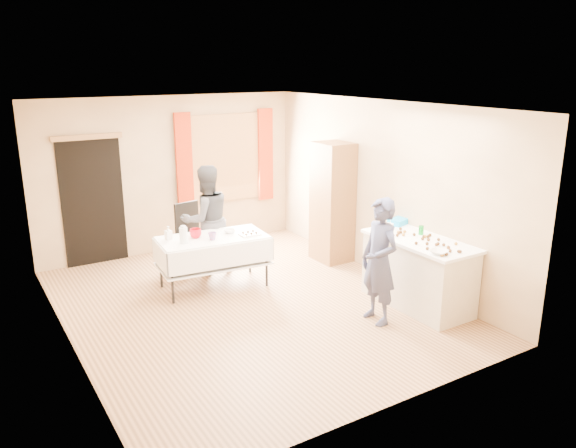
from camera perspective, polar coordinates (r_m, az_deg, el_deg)
floor at (r=7.58m, az=-3.97°, el=-8.18°), size 4.50×5.50×0.02m
ceiling at (r=6.94m, az=-4.40°, el=11.97°), size 4.50×5.50×0.02m
wall_back at (r=9.62m, az=-11.86°, el=4.93°), size 4.50×0.02×2.60m
wall_front at (r=4.98m, az=10.81°, el=-5.39°), size 4.50×0.02×2.60m
wall_left at (r=6.47m, az=-22.20°, el=-1.31°), size 0.02×5.50×2.60m
wall_right at (r=8.40m, az=9.63°, el=3.46°), size 0.02×5.50×2.60m
window_frame at (r=9.93m, az=-6.40°, el=6.68°), size 1.32×0.06×1.52m
window_pane at (r=9.92m, az=-6.36°, el=6.67°), size 1.20×0.02×1.40m
curtain_left at (r=9.58m, az=-10.50°, el=6.17°), size 0.28×0.06×1.65m
curtain_right at (r=10.24m, az=-2.31°, el=7.05°), size 0.28×0.06×1.65m
doorway at (r=9.31m, az=-19.21°, el=2.11°), size 0.95×0.04×2.00m
door_lintel at (r=9.11m, az=-19.75°, el=8.32°), size 1.05×0.06×0.08m
cabinet at (r=8.98m, az=4.53°, el=2.20°), size 0.50×0.60×1.91m
counter at (r=7.57m, az=13.08°, el=-4.83°), size 0.73×1.53×0.91m
party_table at (r=8.04m, az=-7.59°, el=-3.37°), size 1.60×0.92×0.75m
chair at (r=8.93m, az=-9.54°, el=-2.42°), size 0.49×0.49×1.01m
girl at (r=6.90m, az=9.28°, el=-3.76°), size 0.60×0.42×1.57m
woman at (r=8.54m, az=-8.29°, el=0.45°), size 0.81×0.63×1.65m
soda_can at (r=7.62m, az=13.38°, el=-0.61°), size 0.07×0.07×0.12m
mixing_bowl at (r=6.90m, az=15.08°, el=-2.77°), size 0.33×0.33×0.05m
foam_block at (r=7.77m, az=10.08°, el=-0.26°), size 0.17×0.14×0.08m
blue_basket at (r=8.05m, az=11.18°, el=0.26°), size 0.34×0.28×0.08m
pitcher at (r=7.70m, az=-10.57°, el=-1.14°), size 0.12×0.12×0.22m
cup_red at (r=7.91m, az=-9.37°, el=-0.95°), size 0.24×0.24×0.13m
cup_rainbow at (r=7.79m, az=-7.69°, el=-1.23°), size 0.16×0.16×0.11m
small_bowl at (r=8.09m, az=-5.97°, el=-0.73°), size 0.21×0.21×0.05m
pastry_tray at (r=7.97m, az=-3.91°, el=-1.05°), size 0.29×0.21×0.02m
bottle at (r=7.91m, az=-12.07°, el=-0.88°), size 0.11×0.11×0.19m
cake_balls at (r=7.32m, az=13.84°, el=-1.66°), size 0.51×1.14×0.04m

